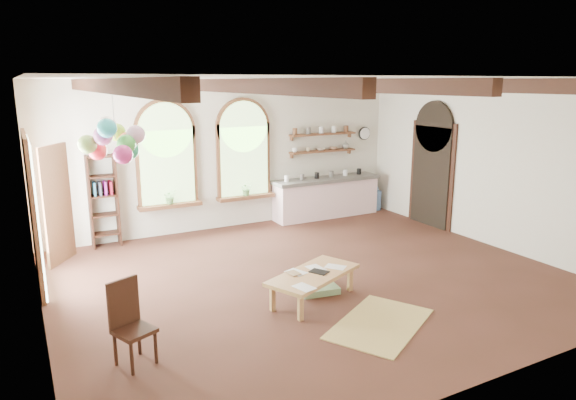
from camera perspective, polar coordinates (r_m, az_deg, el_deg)
floor at (r=8.58m, az=2.59°, el=-8.54°), size 8.00×8.00×0.00m
ceiling_beams at (r=7.98m, az=2.82°, el=12.65°), size 6.20×6.80×0.18m
window_left at (r=10.73m, az=-13.33°, el=4.55°), size 1.30×0.28×2.20m
window_right at (r=11.27m, az=-4.94°, el=5.25°), size 1.30×0.28×2.20m
left_doorway at (r=8.88m, az=-26.43°, el=-1.39°), size 0.10×1.90×2.50m
right_doorway at (r=11.77m, az=15.59°, el=2.52°), size 0.10×1.30×2.40m
kitchen_counter at (r=12.20m, az=4.25°, el=0.34°), size 2.68×0.62×0.94m
wall_shelf_lower at (r=12.17m, az=3.88°, el=5.45°), size 1.70×0.24×0.04m
wall_shelf_upper at (r=12.12m, az=3.91°, el=7.32°), size 1.70×0.24×0.04m
wall_clock at (r=12.88m, az=8.50°, el=7.33°), size 0.32×0.04×0.32m
bookshelf at (r=10.51m, az=-19.82°, el=-0.12°), size 0.53×0.32×1.80m
coffee_table at (r=7.58m, az=2.83°, el=-8.45°), size 1.64×1.24×0.43m
side_chair at (r=6.28m, az=-16.75°, el=-14.72°), size 0.51×0.51×0.99m
floor_mat at (r=7.13m, az=10.18°, el=-13.38°), size 1.85×1.63×0.02m
floor_cushion at (r=8.07m, az=3.13°, el=-9.61°), size 0.66×0.66×0.10m
water_jug_a at (r=13.07m, az=9.62°, el=0.10°), size 0.32×0.32×0.61m
water_jug_b at (r=12.96m, az=8.99°, el=0.00°), size 0.31×0.31×0.61m
balloon_cluster at (r=7.80m, az=-18.69°, el=6.33°), size 0.92×1.02×1.16m
table_book at (r=7.48m, az=0.13°, el=-8.27°), size 0.18×0.24×0.02m
tablet at (r=7.60m, az=3.47°, el=-7.96°), size 0.29×0.32×0.01m
potted_plant_left at (r=10.77m, az=-12.97°, el=0.36°), size 0.27×0.23×0.30m
potted_plant_right at (r=11.31m, az=-4.65°, el=1.26°), size 0.27×0.23×0.30m
shelf_cup_a at (r=11.78m, az=0.77°, el=5.56°), size 0.12×0.10×0.10m
shelf_cup_b at (r=11.95m, az=2.25°, el=5.65°), size 0.10×0.10×0.09m
shelf_bowl_a at (r=12.13m, az=3.68°, el=5.65°), size 0.22×0.22×0.05m
shelf_bowl_b at (r=12.32m, az=5.07°, el=5.76°), size 0.20×0.20×0.06m
shelf_vase at (r=12.50m, az=6.43°, el=6.14°), size 0.18×0.18×0.19m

